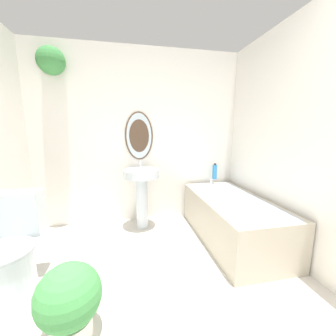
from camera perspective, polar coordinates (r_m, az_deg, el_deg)
name	(u,v)px	position (r m, az deg, el deg)	size (l,w,h in m)	color
wall_back	(134,133)	(2.94, -9.36, 9.52)	(2.95, 0.32, 2.40)	silver
wall_right	(305,142)	(2.32, 33.70, 6.11)	(0.06, 2.69, 2.40)	silver
toilet	(8,258)	(2.16, -37.87, -18.99)	(0.44, 0.62, 0.79)	silver
pedestal_sink	(142,186)	(2.75, -7.33, -5.05)	(0.46, 0.46, 0.90)	silver
bathtub	(232,218)	(2.66, 17.32, -13.00)	(0.74, 1.50, 0.59)	#B2A893
shampoo_bottle	(215,172)	(3.13, 12.80, -1.01)	(0.07, 0.07, 0.23)	#2D84C6
potted_plant	(69,300)	(1.62, -25.65, -30.01)	(0.39, 0.39, 0.50)	silver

